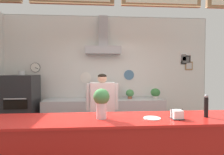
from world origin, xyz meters
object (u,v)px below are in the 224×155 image
object	(u,v)px
condiment_plate	(152,118)
potted_oregano	(155,93)
potted_basil	(130,93)
basil_vase	(101,102)
espresso_machine	(106,91)
pepper_grinder	(206,106)
shop_worker	(102,112)
pizza_oven	(22,107)
napkin_holder	(177,115)

from	to	relation	value
condiment_plate	potted_oregano	bearing A→B (deg)	71.65
potted_basil	basil_vase	bearing A→B (deg)	-107.62
basil_vase	potted_basil	bearing A→B (deg)	72.38
espresso_machine	pepper_grinder	world-z (taller)	pepper_grinder
shop_worker	basil_vase	distance (m)	1.29
condiment_plate	potted_basil	bearing A→B (deg)	86.30
potted_basil	pepper_grinder	bearing A→B (deg)	-77.73
basil_vase	pepper_grinder	bearing A→B (deg)	-1.38
pizza_oven	shop_worker	size ratio (longest dim) A/B	1.04
potted_oregano	espresso_machine	bearing A→B (deg)	179.97
basil_vase	pepper_grinder	size ratio (longest dim) A/B	1.28
espresso_machine	basil_vase	distance (m)	2.40
shop_worker	potted_basil	distance (m)	1.44
pizza_oven	condiment_plate	size ratio (longest dim) A/B	7.71
condiment_plate	shop_worker	bearing A→B (deg)	114.18
basil_vase	condiment_plate	size ratio (longest dim) A/B	1.77
potted_basil	potted_oregano	bearing A→B (deg)	-5.39
condiment_plate	basil_vase	bearing A→B (deg)	174.78
pepper_grinder	shop_worker	bearing A→B (deg)	135.40
potted_oregano	napkin_holder	size ratio (longest dim) A/B	1.82
basil_vase	napkin_holder	size ratio (longest dim) A/B	2.50
potted_basil	potted_oregano	distance (m)	0.65
napkin_holder	basil_vase	bearing A→B (deg)	174.47
espresso_machine	napkin_holder	world-z (taller)	espresso_machine
pizza_oven	basil_vase	xyz separation A→B (m)	(1.83, -2.24, 0.48)
pizza_oven	potted_oregano	xyz separation A→B (m)	(3.25, 0.15, 0.28)
shop_worker	napkin_holder	bearing A→B (deg)	121.35
condiment_plate	napkin_holder	xyz separation A→B (m)	(0.30, -0.03, 0.04)
potted_oregano	basil_vase	distance (m)	2.78
shop_worker	espresso_machine	world-z (taller)	shop_worker
pepper_grinder	condiment_plate	xyz separation A→B (m)	(-0.70, -0.02, -0.14)
potted_oregano	condiment_plate	bearing A→B (deg)	-108.35
basil_vase	potted_oregano	bearing A→B (deg)	59.14
espresso_machine	condiment_plate	bearing A→B (deg)	-79.67
potted_oregano	napkin_holder	bearing A→B (deg)	-101.66
espresso_machine	potted_oregano	size ratio (longest dim) A/B	2.10
pepper_grinder	potted_basil	bearing A→B (deg)	102.27
espresso_machine	potted_oregano	xyz separation A→B (m)	(1.25, -0.00, -0.05)
shop_worker	espresso_machine	xyz separation A→B (m)	(0.13, 1.16, 0.27)
shop_worker	potted_oregano	world-z (taller)	shop_worker
potted_basil	napkin_holder	distance (m)	2.54
shop_worker	condiment_plate	distance (m)	1.42
pizza_oven	potted_basil	xyz separation A→B (m)	(2.60, 0.21, 0.27)
shop_worker	potted_oregano	size ratio (longest dim) A/B	5.82
pizza_oven	potted_oregano	distance (m)	3.27
pizza_oven	pepper_grinder	distance (m)	3.90
pizza_oven	basil_vase	bearing A→B (deg)	-50.79
pizza_oven	napkin_holder	world-z (taller)	pizza_oven
potted_basil	condiment_plate	world-z (taller)	potted_basil
shop_worker	pizza_oven	bearing A→B (deg)	-30.76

